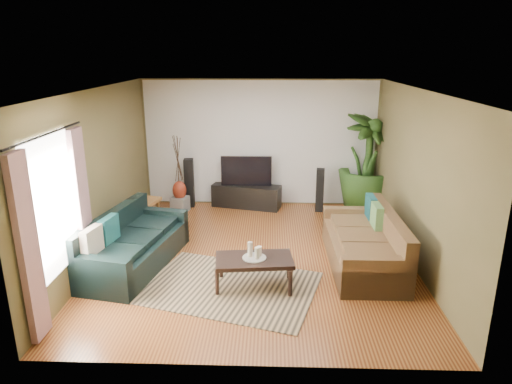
{
  "coord_description": "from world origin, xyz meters",
  "views": [
    {
      "loc": [
        0.24,
        -6.88,
        3.25
      ],
      "look_at": [
        0.0,
        0.2,
        1.05
      ],
      "focal_mm": 32.0,
      "sensor_mm": 36.0,
      "label": 1
    }
  ],
  "objects_px": {
    "sofa_left": "(134,241)",
    "coffee_table": "(254,272)",
    "television": "(246,171)",
    "vase": "(179,190)",
    "side_table": "(143,215)",
    "speaker_left": "(189,183)",
    "sofa_right": "(363,240)",
    "potted_plant": "(367,161)",
    "speaker_right": "(320,190)",
    "tv_stand": "(246,196)",
    "pedestal": "(180,204)"
  },
  "relations": [
    {
      "from": "speaker_left",
      "to": "potted_plant",
      "type": "distance_m",
      "value": 3.8
    },
    {
      "from": "potted_plant",
      "to": "pedestal",
      "type": "relative_size",
      "value": 6.58
    },
    {
      "from": "sofa_left",
      "to": "coffee_table",
      "type": "relative_size",
      "value": 2.01
    },
    {
      "from": "potted_plant",
      "to": "speaker_left",
      "type": "bearing_deg",
      "value": 180.0
    },
    {
      "from": "tv_stand",
      "to": "side_table",
      "type": "bearing_deg",
      "value": -129.82
    },
    {
      "from": "tv_stand",
      "to": "speaker_right",
      "type": "xyz_separation_m",
      "value": [
        1.55,
        -0.21,
        0.21
      ]
    },
    {
      "from": "vase",
      "to": "speaker_left",
      "type": "bearing_deg",
      "value": 65.56
    },
    {
      "from": "side_table",
      "to": "vase",
      "type": "bearing_deg",
      "value": 64.73
    },
    {
      "from": "sofa_left",
      "to": "sofa_right",
      "type": "bearing_deg",
      "value": -76.08
    },
    {
      "from": "pedestal",
      "to": "vase",
      "type": "xyz_separation_m",
      "value": [
        0.0,
        0.0,
        0.3
      ]
    },
    {
      "from": "television",
      "to": "speaker_right",
      "type": "height_order",
      "value": "television"
    },
    {
      "from": "side_table",
      "to": "sofa_right",
      "type": "bearing_deg",
      "value": -19.4
    },
    {
      "from": "tv_stand",
      "to": "television",
      "type": "xyz_separation_m",
      "value": [
        0.0,
        0.0,
        0.56
      ]
    },
    {
      "from": "tv_stand",
      "to": "coffee_table",
      "type": "bearing_deg",
      "value": -71.24
    },
    {
      "from": "coffee_table",
      "to": "television",
      "type": "distance_m",
      "value": 3.57
    },
    {
      "from": "coffee_table",
      "to": "speaker_left",
      "type": "bearing_deg",
      "value": 107.49
    },
    {
      "from": "potted_plant",
      "to": "side_table",
      "type": "distance_m",
      "value": 4.69
    },
    {
      "from": "sofa_right",
      "to": "coffee_table",
      "type": "height_order",
      "value": "sofa_right"
    },
    {
      "from": "speaker_right",
      "to": "sofa_right",
      "type": "bearing_deg",
      "value": -73.73
    },
    {
      "from": "sofa_right",
      "to": "vase",
      "type": "bearing_deg",
      "value": -126.08
    },
    {
      "from": "vase",
      "to": "side_table",
      "type": "relative_size",
      "value": 0.68
    },
    {
      "from": "potted_plant",
      "to": "side_table",
      "type": "height_order",
      "value": "potted_plant"
    },
    {
      "from": "tv_stand",
      "to": "speaker_right",
      "type": "relative_size",
      "value": 1.6
    },
    {
      "from": "sofa_right",
      "to": "speaker_right",
      "type": "height_order",
      "value": "speaker_right"
    },
    {
      "from": "sofa_left",
      "to": "potted_plant",
      "type": "xyz_separation_m",
      "value": [
        4.13,
        2.9,
        0.61
      ]
    },
    {
      "from": "speaker_left",
      "to": "pedestal",
      "type": "bearing_deg",
      "value": -117.17
    },
    {
      "from": "sofa_right",
      "to": "side_table",
      "type": "xyz_separation_m",
      "value": [
        -3.86,
        1.36,
        -0.13
      ]
    },
    {
      "from": "coffee_table",
      "to": "potted_plant",
      "type": "relative_size",
      "value": 0.53
    },
    {
      "from": "speaker_left",
      "to": "side_table",
      "type": "height_order",
      "value": "speaker_left"
    },
    {
      "from": "side_table",
      "to": "speaker_right",
      "type": "bearing_deg",
      "value": 18.9
    },
    {
      "from": "tv_stand",
      "to": "television",
      "type": "height_order",
      "value": "television"
    },
    {
      "from": "sofa_left",
      "to": "speaker_right",
      "type": "distance_m",
      "value": 4.15
    },
    {
      "from": "tv_stand",
      "to": "speaker_right",
      "type": "bearing_deg",
      "value": 6.22
    },
    {
      "from": "sofa_left",
      "to": "vase",
      "type": "relative_size",
      "value": 5.43
    },
    {
      "from": "tv_stand",
      "to": "television",
      "type": "bearing_deg",
      "value": 0.0
    },
    {
      "from": "vase",
      "to": "coffee_table",
      "type": "bearing_deg",
      "value": -62.06
    },
    {
      "from": "coffee_table",
      "to": "side_table",
      "type": "distance_m",
      "value": 3.05
    },
    {
      "from": "television",
      "to": "sofa_left",
      "type": "bearing_deg",
      "value": -118.77
    },
    {
      "from": "television",
      "to": "speaker_right",
      "type": "bearing_deg",
      "value": -7.62
    },
    {
      "from": "coffee_table",
      "to": "tv_stand",
      "type": "xyz_separation_m",
      "value": [
        -0.3,
        3.51,
        0.02
      ]
    },
    {
      "from": "speaker_left",
      "to": "pedestal",
      "type": "height_order",
      "value": "speaker_left"
    },
    {
      "from": "sofa_right",
      "to": "television",
      "type": "height_order",
      "value": "television"
    },
    {
      "from": "sofa_left",
      "to": "speaker_right",
      "type": "xyz_separation_m",
      "value": [
        3.15,
        2.7,
        0.03
      ]
    },
    {
      "from": "sofa_right",
      "to": "television",
      "type": "bearing_deg",
      "value": -144.63
    },
    {
      "from": "coffee_table",
      "to": "tv_stand",
      "type": "height_order",
      "value": "tv_stand"
    },
    {
      "from": "pedestal",
      "to": "speaker_right",
      "type": "bearing_deg",
      "value": 2.4
    },
    {
      "from": "tv_stand",
      "to": "speaker_left",
      "type": "relative_size",
      "value": 1.39
    },
    {
      "from": "speaker_right",
      "to": "pedestal",
      "type": "distance_m",
      "value": 2.96
    },
    {
      "from": "speaker_right",
      "to": "pedestal",
      "type": "height_order",
      "value": "speaker_right"
    },
    {
      "from": "speaker_left",
      "to": "potted_plant",
      "type": "bearing_deg",
      "value": -2.73
    }
  ]
}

